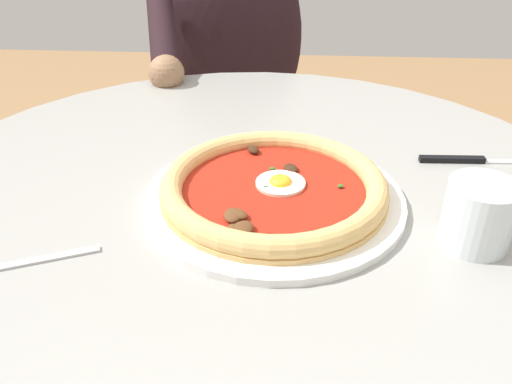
{
  "coord_description": "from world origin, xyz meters",
  "views": [
    {
      "loc": [
        0.05,
        -0.59,
        1.08
      ],
      "look_at": [
        0.01,
        0.03,
        0.71
      ],
      "focal_mm": 37.56,
      "sensor_mm": 36.0,
      "label": 1
    }
  ],
  "objects": [
    {
      "name": "fork_utensil",
      "position": [
        -0.23,
        -0.16,
        0.72
      ],
      "size": [
        0.15,
        0.07,
        0.0
      ],
      "color": "#BCBCC1",
      "rests_on": "dining_table"
    },
    {
      "name": "dining_table",
      "position": [
        0.0,
        0.0,
        0.55
      ],
      "size": [
        0.97,
        0.97,
        0.72
      ],
      "color": "#999993",
      "rests_on": "ground"
    },
    {
      "name": "water_glass",
      "position": [
        0.26,
        -0.09,
        0.76
      ],
      "size": [
        0.08,
        0.08,
        0.08
      ],
      "color": "silver",
      "rests_on": "dining_table"
    },
    {
      "name": "pizza_on_plate",
      "position": [
        0.03,
        -0.02,
        0.74
      ],
      "size": [
        0.33,
        0.33,
        0.04
      ],
      "color": "white",
      "rests_on": "dining_table"
    },
    {
      "name": "diner_person",
      "position": [
        -0.11,
        0.73,
        0.52
      ],
      "size": [
        0.4,
        0.52,
        1.17
      ],
      "color": "#282833",
      "rests_on": "ground"
    },
    {
      "name": "steak_knife",
      "position": [
        0.31,
        0.11,
        0.73
      ],
      "size": [
        0.22,
        0.02,
        0.01
      ],
      "color": "silver",
      "rests_on": "dining_table"
    },
    {
      "name": "cafe_chair_diner",
      "position": [
        -0.13,
        0.88,
        0.52
      ],
      "size": [
        0.49,
        0.49,
        0.86
      ],
      "color": "beige",
      "rests_on": "ground"
    }
  ]
}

